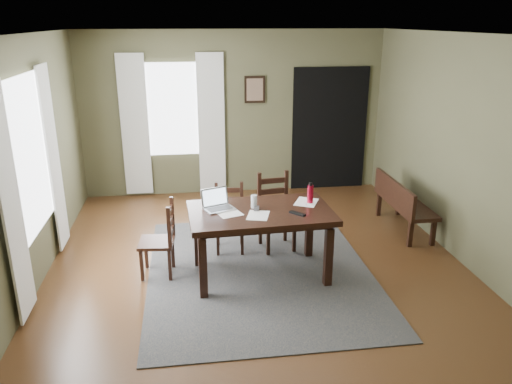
{
  "coord_description": "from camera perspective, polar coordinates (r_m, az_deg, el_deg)",
  "views": [
    {
      "loc": [
        -0.77,
        -5.24,
        2.85
      ],
      "look_at": [
        0.0,
        0.3,
        0.9
      ],
      "focal_mm": 35.0,
      "sensor_mm": 36.0,
      "label": 1
    }
  ],
  "objects": [
    {
      "name": "ground",
      "position": [
        6.02,
        0.4,
        -9.1
      ],
      "size": [
        5.0,
        6.0,
        0.01
      ],
      "color": "#492C16"
    },
    {
      "name": "room_shell",
      "position": [
        5.4,
        0.44,
        8.04
      ],
      "size": [
        5.02,
        6.02,
        2.71
      ],
      "color": "brown",
      "rests_on": "ground"
    },
    {
      "name": "rug",
      "position": [
        6.01,
        0.4,
        -9.01
      ],
      "size": [
        2.6,
        3.2,
        0.01
      ],
      "color": "#373737",
      "rests_on": "ground"
    },
    {
      "name": "dining_table",
      "position": [
        5.64,
        0.51,
        -3.05
      ],
      "size": [
        1.65,
        1.04,
        0.8
      ],
      "rotation": [
        0.0,
        0.0,
        0.05
      ],
      "color": "black",
      "rests_on": "rug"
    },
    {
      "name": "chair_end",
      "position": [
        5.86,
        -10.83,
        -5.42
      ],
      "size": [
        0.43,
        0.43,
        0.89
      ],
      "rotation": [
        0.0,
        0.0,
        -1.66
      ],
      "color": "black",
      "rests_on": "rug"
    },
    {
      "name": "chair_back_left",
      "position": [
        6.41,
        -3.04,
        -3.03
      ],
      "size": [
        0.41,
        0.41,
        0.86
      ],
      "rotation": [
        0.0,
        0.0,
        -0.08
      ],
      "color": "black",
      "rests_on": "rug"
    },
    {
      "name": "chair_back_right",
      "position": [
        6.45,
        2.29,
        -2.34
      ],
      "size": [
        0.49,
        0.49,
        0.98
      ],
      "rotation": [
        0.0,
        0.0,
        0.14
      ],
      "color": "black",
      "rests_on": "rug"
    },
    {
      "name": "bench",
      "position": [
        7.28,
        16.28,
        -0.93
      ],
      "size": [
        0.42,
        1.31,
        0.74
      ],
      "rotation": [
        0.0,
        0.0,
        1.57
      ],
      "color": "black",
      "rests_on": "ground"
    },
    {
      "name": "laptop",
      "position": [
        5.66,
        -4.46,
        -1.31
      ],
      "size": [
        0.4,
        0.36,
        0.22
      ],
      "rotation": [
        0.0,
        0.0,
        0.38
      ],
      "color": "#B7B7BC",
      "rests_on": "dining_table"
    },
    {
      "name": "computer_mouse",
      "position": [
        5.61,
        0.05,
        -1.89
      ],
      "size": [
        0.07,
        0.11,
        0.03
      ],
      "primitive_type": "cube",
      "rotation": [
        0.0,
        0.0,
        -0.17
      ],
      "color": "#3F3F42",
      "rests_on": "dining_table"
    },
    {
      "name": "tv_remote",
      "position": [
        5.5,
        4.76,
        -2.46
      ],
      "size": [
        0.17,
        0.18,
        0.02
      ],
      "primitive_type": "cube",
      "rotation": [
        0.0,
        0.0,
        0.72
      ],
      "color": "black",
      "rests_on": "dining_table"
    },
    {
      "name": "drinking_glass",
      "position": [
        5.65,
        -0.24,
        -1.1
      ],
      "size": [
        0.08,
        0.08,
        0.15
      ],
      "primitive_type": "cylinder",
      "rotation": [
        0.0,
        0.0,
        -0.26
      ],
      "color": "silver",
      "rests_on": "dining_table"
    },
    {
      "name": "water_bottle",
      "position": [
        5.83,
        6.22,
        -0.18
      ],
      "size": [
        0.07,
        0.07,
        0.25
      ],
      "rotation": [
        0.0,
        0.0,
        0.04
      ],
      "color": "#B10D29",
      "rests_on": "dining_table"
    },
    {
      "name": "paper_a",
      "position": [
        5.55,
        -3.24,
        -2.31
      ],
      "size": [
        0.34,
        0.39,
        0.0
      ],
      "primitive_type": "cube",
      "rotation": [
        0.0,
        0.0,
        0.34
      ],
      "color": "white",
      "rests_on": "dining_table"
    },
    {
      "name": "paper_d",
      "position": [
        5.88,
        5.77,
        -1.15
      ],
      "size": [
        0.35,
        0.38,
        0.0
      ],
      "primitive_type": "cube",
      "rotation": [
        0.0,
        0.0,
        -0.45
      ],
      "color": "white",
      "rests_on": "dining_table"
    },
    {
      "name": "paper_e",
      "position": [
        5.46,
        0.25,
        -2.69
      ],
      "size": [
        0.3,
        0.34,
        0.0
      ],
      "primitive_type": "cube",
      "rotation": [
        0.0,
        0.0,
        -0.28
      ],
      "color": "white",
      "rests_on": "dining_table"
    },
    {
      "name": "window_left",
      "position": [
        5.87,
        -24.53,
        3.66
      ],
      "size": [
        0.01,
        1.3,
        1.7
      ],
      "color": "white",
      "rests_on": "ground"
    },
    {
      "name": "window_back",
      "position": [
        8.34,
        -9.51,
        9.27
      ],
      "size": [
        1.0,
        0.01,
        1.5
      ],
      "color": "white",
      "rests_on": "ground"
    },
    {
      "name": "curtain_left_near",
      "position": [
        5.18,
        -26.22,
        -1.39
      ],
      "size": [
        0.03,
        0.48,
        2.3
      ],
      "color": "silver",
      "rests_on": "ground"
    },
    {
      "name": "curtain_left_far",
      "position": [
        6.69,
        -22.14,
        3.49
      ],
      "size": [
        0.03,
        0.48,
        2.3
      ],
      "color": "silver",
      "rests_on": "ground"
    },
    {
      "name": "curtain_back_left",
      "position": [
        8.39,
        -13.68,
        7.32
      ],
      "size": [
        0.44,
        0.03,
        2.3
      ],
      "color": "silver",
      "rests_on": "ground"
    },
    {
      "name": "curtain_back_right",
      "position": [
        8.36,
        -5.13,
        7.73
      ],
      "size": [
        0.44,
        0.03,
        2.3
      ],
      "color": "silver",
      "rests_on": "ground"
    },
    {
      "name": "framed_picture",
      "position": [
        8.36,
        -0.15,
        11.64
      ],
      "size": [
        0.34,
        0.03,
        0.44
      ],
      "color": "black",
      "rests_on": "ground"
    },
    {
      "name": "doorway_back",
      "position": [
        8.75,
        8.39,
        7.12
      ],
      "size": [
        1.3,
        0.03,
        2.1
      ],
      "color": "black",
      "rests_on": "ground"
    }
  ]
}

